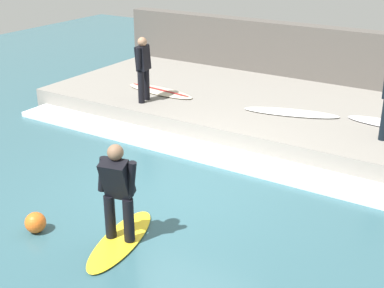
# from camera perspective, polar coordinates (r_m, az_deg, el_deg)

# --- Properties ---
(ground_plane) EXTENTS (28.00, 28.00, 0.00)m
(ground_plane) POSITION_cam_1_polar(r_m,az_deg,el_deg) (9.38, -1.65, -4.96)
(ground_plane) COLOR #335B66
(concrete_ledge) EXTENTS (4.40, 11.14, 0.45)m
(concrete_ledge) POSITION_cam_1_polar(r_m,az_deg,el_deg) (12.68, 8.88, 3.40)
(concrete_ledge) COLOR gray
(concrete_ledge) RESTS_ON ground_plane
(back_wall) EXTENTS (0.50, 11.70, 1.85)m
(back_wall) POSITION_cam_1_polar(r_m,az_deg,el_deg) (14.69, 12.98, 8.60)
(back_wall) COLOR #544F49
(back_wall) RESTS_ON ground_plane
(wave_foam_crest) EXTENTS (0.77, 10.58, 0.11)m
(wave_foam_crest) POSITION_cam_1_polar(r_m,az_deg,el_deg) (10.57, 3.12, -1.33)
(wave_foam_crest) COLOR silver
(wave_foam_crest) RESTS_ON ground_plane
(surfboard_riding) EXTENTS (1.84, 0.92, 0.06)m
(surfboard_riding) POSITION_cam_1_polar(r_m,az_deg,el_deg) (8.02, -7.62, -10.11)
(surfboard_riding) COLOR yellow
(surfboard_riding) RESTS_ON ground_plane
(surfer_riding) EXTENTS (0.48, 0.62, 1.49)m
(surfer_riding) POSITION_cam_1_polar(r_m,az_deg,el_deg) (7.60, -7.95, -4.67)
(surfer_riding) COLOR black
(surfer_riding) RESTS_ON surfboard_riding
(surfer_waiting_near) EXTENTS (0.51, 0.31, 1.50)m
(surfer_waiting_near) POSITION_cam_1_polar(r_m,az_deg,el_deg) (12.41, -5.24, 8.31)
(surfer_waiting_near) COLOR black
(surfer_waiting_near) RESTS_ON concrete_ledge
(surfboard_waiting_near) EXTENTS (0.77, 2.03, 0.07)m
(surfboard_waiting_near) POSITION_cam_1_polar(r_m,az_deg,el_deg) (13.28, -3.43, 5.67)
(surfboard_waiting_near) COLOR beige
(surfboard_waiting_near) RESTS_ON concrete_ledge
(surfboard_spare) EXTENTS (1.04, 2.14, 0.06)m
(surfboard_spare) POSITION_cam_1_polar(r_m,az_deg,el_deg) (11.93, 10.52, 3.33)
(surfboard_spare) COLOR white
(surfboard_spare) RESTS_ON concrete_ledge
(marker_buoy) EXTENTS (0.32, 0.32, 0.32)m
(marker_buoy) POSITION_cam_1_polar(r_m,az_deg,el_deg) (8.45, -16.36, -8.04)
(marker_buoy) COLOR orange
(marker_buoy) RESTS_ON ground_plane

